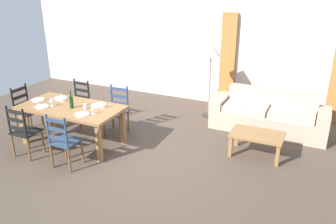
{
  "coord_description": "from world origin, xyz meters",
  "views": [
    {
      "loc": [
        2.81,
        -4.69,
        3.02
      ],
      "look_at": [
        0.45,
        0.46,
        0.75
      ],
      "focal_mm": 37.24,
      "sensor_mm": 36.0,
      "label": 1
    }
  ],
  "objects": [
    {
      "name": "ground_plane",
      "position": [
        0.0,
        0.0,
        -0.01
      ],
      "size": [
        9.6,
        9.6,
        0.02
      ],
      "primitive_type": "cube",
      "color": "brown"
    },
    {
      "name": "wall_far",
      "position": [
        0.0,
        3.3,
        1.35
      ],
      "size": [
        9.6,
        0.16,
        2.7
      ],
      "primitive_type": "cube",
      "color": "silver",
      "rests_on": "ground_plane"
    },
    {
      "name": "curtain_panel_left",
      "position": [
        0.75,
        3.16,
        1.1
      ],
      "size": [
        0.35,
        0.08,
        2.2
      ],
      "primitive_type": "cube",
      "color": "#B67336",
      "rests_on": "ground_plane"
    },
    {
      "name": "dining_table",
      "position": [
        -1.28,
        -0.03,
        0.66
      ],
      "size": [
        1.9,
        0.96,
        0.75
      ],
      "color": "#996A3C",
      "rests_on": "ground_plane"
    },
    {
      "name": "dining_chair_near_left",
      "position": [
        -1.72,
        -0.78,
        0.48
      ],
      "size": [
        0.43,
        0.41,
        0.96
      ],
      "color": "black",
      "rests_on": "ground_plane"
    },
    {
      "name": "dining_chair_near_right",
      "position": [
        -0.85,
        -0.79,
        0.48
      ],
      "size": [
        0.42,
        0.4,
        0.96
      ],
      "color": "navy",
      "rests_on": "ground_plane"
    },
    {
      "name": "dining_chair_far_left",
      "position": [
        -1.73,
        0.74,
        0.48
      ],
      "size": [
        0.44,
        0.42,
        0.96
      ],
      "color": "black",
      "rests_on": "ground_plane"
    },
    {
      "name": "dining_chair_far_right",
      "position": [
        -0.8,
        0.74,
        0.48
      ],
      "size": [
        0.44,
        0.42,
        0.96
      ],
      "color": "navy",
      "rests_on": "ground_plane"
    },
    {
      "name": "dining_chair_head_west",
      "position": [
        -2.47,
        0.01,
        0.48
      ],
      "size": [
        0.41,
        0.43,
        0.96
      ],
      "color": "black",
      "rests_on": "ground_plane"
    },
    {
      "name": "dinner_plate_near_left",
      "position": [
        -1.73,
        -0.28,
        0.76
      ],
      "size": [
        0.24,
        0.24,
        0.02
      ],
      "primitive_type": "cylinder",
      "color": "white",
      "rests_on": "dining_table"
    },
    {
      "name": "fork_near_left",
      "position": [
        -1.88,
        -0.28,
        0.75
      ],
      "size": [
        0.02,
        0.17,
        0.01
      ],
      "primitive_type": "cube",
      "rotation": [
        0.0,
        0.0,
        -0.02
      ],
      "color": "silver",
      "rests_on": "dining_table"
    },
    {
      "name": "dinner_plate_near_right",
      "position": [
        -0.83,
        -0.28,
        0.76
      ],
      "size": [
        0.24,
        0.24,
        0.02
      ],
      "primitive_type": "cylinder",
      "color": "white",
      "rests_on": "dining_table"
    },
    {
      "name": "fork_near_right",
      "position": [
        -0.98,
        -0.28,
        0.75
      ],
      "size": [
        0.02,
        0.17,
        0.01
      ],
      "primitive_type": "cube",
      "rotation": [
        0.0,
        0.0,
        0.05
      ],
      "color": "silver",
      "rests_on": "dining_table"
    },
    {
      "name": "dinner_plate_far_left",
      "position": [
        -1.73,
        0.22,
        0.76
      ],
      "size": [
        0.24,
        0.24,
        0.02
      ],
      "primitive_type": "cylinder",
      "color": "white",
      "rests_on": "dining_table"
    },
    {
      "name": "fork_far_left",
      "position": [
        -1.88,
        0.22,
        0.75
      ],
      "size": [
        0.03,
        0.17,
        0.01
      ],
      "primitive_type": "cube",
      "rotation": [
        0.0,
        0.0,
        0.08
      ],
      "color": "silver",
      "rests_on": "dining_table"
    },
    {
      "name": "dinner_plate_far_right",
      "position": [
        -0.83,
        0.22,
        0.76
      ],
      "size": [
        0.24,
        0.24,
        0.02
      ],
      "primitive_type": "cylinder",
      "color": "white",
      "rests_on": "dining_table"
    },
    {
      "name": "fork_far_right",
      "position": [
        -0.98,
        0.22,
        0.75
      ],
      "size": [
        0.03,
        0.17,
        0.01
      ],
      "primitive_type": "cube",
      "rotation": [
        0.0,
        0.0,
        -0.08
      ],
      "color": "silver",
      "rests_on": "dining_table"
    },
    {
      "name": "dinner_plate_head_west",
      "position": [
        -2.06,
        -0.03,
        0.76
      ],
      "size": [
        0.24,
        0.24,
        0.02
      ],
      "primitive_type": "cylinder",
      "color": "white",
      "rests_on": "dining_table"
    },
    {
      "name": "fork_head_west",
      "position": [
        -2.21,
        -0.03,
        0.75
      ],
      "size": [
        0.02,
        0.17,
        0.01
      ],
      "primitive_type": "cube",
      "rotation": [
        0.0,
        0.0,
        0.04
      ],
      "color": "silver",
      "rests_on": "dining_table"
    },
    {
      "name": "wine_bottle",
      "position": [
        -1.21,
        -0.08,
        0.87
      ],
      "size": [
        0.07,
        0.07,
        0.32
      ],
      "color": "#143819",
      "rests_on": "dining_table"
    },
    {
      "name": "wine_glass_near_left",
      "position": [
        -1.61,
        -0.16,
        0.86
      ],
      "size": [
        0.06,
        0.06,
        0.16
      ],
      "color": "white",
      "rests_on": "dining_table"
    },
    {
      "name": "wine_glass_near_right",
      "position": [
        -0.7,
        -0.16,
        0.86
      ],
      "size": [
        0.06,
        0.06,
        0.16
      ],
      "color": "white",
      "rests_on": "dining_table"
    },
    {
      "name": "wine_glass_far_left",
      "position": [
        -1.6,
        0.1,
        0.86
      ],
      "size": [
        0.06,
        0.06,
        0.16
      ],
      "color": "white",
      "rests_on": "dining_table"
    },
    {
      "name": "wine_glass_far_right",
      "position": [
        -0.7,
        0.13,
        0.86
      ],
      "size": [
        0.06,
        0.06,
        0.16
      ],
      "color": "white",
      "rests_on": "dining_table"
    },
    {
      "name": "coffee_cup_primary",
      "position": [
        -0.96,
        -0.02,
        0.8
      ],
      "size": [
        0.07,
        0.07,
        0.09
      ],
      "primitive_type": "cylinder",
      "color": "silver",
      "rests_on": "dining_table"
    },
    {
      "name": "couch",
      "position": [
        1.95,
        2.15,
        0.29
      ],
      "size": [
        2.29,
        0.82,
        0.8
      ],
      "color": "tan",
      "rests_on": "ground_plane"
    },
    {
      "name": "coffee_table",
      "position": [
        1.94,
        0.94,
        0.36
      ],
      "size": [
        0.9,
        0.56,
        0.42
      ],
      "color": "#996A3C",
      "rests_on": "ground_plane"
    },
    {
      "name": "standing_lamp",
      "position": [
        0.6,
        2.34,
        1.41
      ],
      "size": [
        0.4,
        0.4,
        1.64
      ],
      "color": "#332D28",
      "rests_on": "ground_plane"
    }
  ]
}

